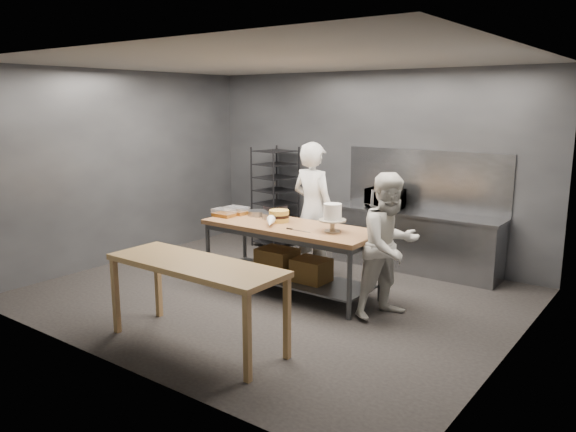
# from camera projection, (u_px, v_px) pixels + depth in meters

# --- Properties ---
(ground) EXTENTS (6.00, 6.00, 0.00)m
(ground) POSITION_uv_depth(u_px,v_px,m) (274.00, 295.00, 7.43)
(ground) COLOR black
(ground) RESTS_ON ground
(back_wall) EXTENTS (6.00, 0.04, 3.00)m
(back_wall) POSITION_uv_depth(u_px,v_px,m) (368.00, 165.00, 9.10)
(back_wall) COLOR #4C4F54
(back_wall) RESTS_ON ground
(work_table) EXTENTS (2.40, 0.90, 0.92)m
(work_table) POSITION_uv_depth(u_px,v_px,m) (291.00, 251.00, 7.45)
(work_table) COLOR brown
(work_table) RESTS_ON ground
(near_counter) EXTENTS (2.00, 0.70, 0.90)m
(near_counter) POSITION_uv_depth(u_px,v_px,m) (195.00, 270.00, 5.76)
(near_counter) COLOR #9E7F41
(near_counter) RESTS_ON ground
(back_counter) EXTENTS (2.60, 0.60, 0.90)m
(back_counter) POSITION_uv_depth(u_px,v_px,m) (414.00, 241.00, 8.47)
(back_counter) COLOR slate
(back_counter) RESTS_ON ground
(splashback_panel) EXTENTS (2.60, 0.02, 0.90)m
(splashback_panel) POSITION_uv_depth(u_px,v_px,m) (425.00, 180.00, 8.53)
(splashback_panel) COLOR slate
(splashback_panel) RESTS_ON back_counter
(speed_rack) EXTENTS (0.69, 0.73, 1.75)m
(speed_rack) POSITION_uv_depth(u_px,v_px,m) (275.00, 198.00, 9.85)
(speed_rack) COLOR black
(speed_rack) RESTS_ON ground
(chef_behind) EXTENTS (0.77, 0.56, 1.96)m
(chef_behind) POSITION_uv_depth(u_px,v_px,m) (313.00, 210.00, 8.05)
(chef_behind) COLOR white
(chef_behind) RESTS_ON ground
(chef_right) EXTENTS (0.92, 1.02, 1.72)m
(chef_right) POSITION_uv_depth(u_px,v_px,m) (390.00, 246.00, 6.55)
(chef_right) COLOR silver
(chef_right) RESTS_ON ground
(microwave) EXTENTS (0.54, 0.37, 0.30)m
(microwave) POSITION_uv_depth(u_px,v_px,m) (385.00, 198.00, 8.65)
(microwave) COLOR black
(microwave) RESTS_ON back_counter
(frosted_cake_stand) EXTENTS (0.34, 0.34, 0.36)m
(frosted_cake_stand) POSITION_uv_depth(u_px,v_px,m) (332.00, 215.00, 6.95)
(frosted_cake_stand) COLOR #AEA28B
(frosted_cake_stand) RESTS_ON work_table
(layer_cake) EXTENTS (0.27, 0.27, 0.16)m
(layer_cake) POSITION_uv_depth(u_px,v_px,m) (279.00, 216.00, 7.57)
(layer_cake) COLOR gold
(layer_cake) RESTS_ON work_table
(cake_pans) EXTENTS (0.90, 0.32, 0.07)m
(cake_pans) POSITION_uv_depth(u_px,v_px,m) (255.00, 213.00, 8.01)
(cake_pans) COLOR gray
(cake_pans) RESTS_ON work_table
(piping_bag) EXTENTS (0.32, 0.38, 0.12)m
(piping_bag) POSITION_uv_depth(u_px,v_px,m) (270.00, 222.00, 7.26)
(piping_bag) COLOR white
(piping_bag) RESTS_ON work_table
(offset_spatula) EXTENTS (0.36, 0.02, 0.02)m
(offset_spatula) POSITION_uv_depth(u_px,v_px,m) (295.00, 230.00, 7.08)
(offset_spatula) COLOR slate
(offset_spatula) RESTS_ON work_table
(pastry_clamshells) EXTENTS (0.34, 0.45, 0.11)m
(pastry_clamshells) POSITION_uv_depth(u_px,v_px,m) (230.00, 211.00, 8.01)
(pastry_clamshells) COLOR #A66621
(pastry_clamshells) RESTS_ON work_table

